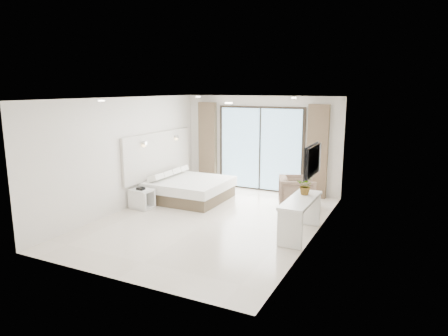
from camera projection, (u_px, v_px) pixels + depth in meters
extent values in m
plane|color=beige|center=(210.00, 221.00, 8.90)|extent=(6.20, 6.20, 0.00)
cube|color=silver|center=(261.00, 144.00, 11.37)|extent=(4.60, 0.02, 2.70)
cube|color=silver|center=(112.00, 195.00, 5.91)|extent=(4.60, 0.02, 2.70)
cube|color=silver|center=(126.00, 154.00, 9.63)|extent=(0.02, 6.20, 2.70)
cube|color=silver|center=(316.00, 171.00, 7.65)|extent=(0.02, 6.20, 2.70)
cube|color=white|center=(209.00, 98.00, 8.37)|extent=(4.60, 6.20, 0.02)
cube|color=beige|center=(159.00, 154.00, 10.79)|extent=(0.08, 3.00, 1.20)
cube|color=black|center=(313.00, 161.00, 7.61)|extent=(0.06, 1.00, 0.58)
cube|color=black|center=(311.00, 160.00, 7.63)|extent=(0.02, 1.04, 0.62)
cube|color=black|center=(260.00, 149.00, 11.37)|extent=(2.56, 0.04, 2.42)
cube|color=#96CBF0|center=(260.00, 149.00, 11.35)|extent=(2.40, 0.01, 2.30)
cube|color=brown|center=(208.00, 144.00, 11.97)|extent=(0.55, 0.14, 2.50)
cube|color=brown|center=(317.00, 152.00, 10.56)|extent=(0.55, 0.14, 2.50)
cylinder|color=white|center=(101.00, 101.00, 7.35)|extent=(0.12, 0.12, 0.02)
cylinder|color=white|center=(229.00, 103.00, 6.23)|extent=(0.12, 0.12, 0.02)
cylinder|color=white|center=(198.00, 97.00, 10.52)|extent=(0.12, 0.12, 0.02)
cylinder|color=white|center=(294.00, 98.00, 9.40)|extent=(0.12, 0.12, 0.02)
cube|color=brown|center=(189.00, 194.00, 10.59)|extent=(1.87, 1.78, 0.30)
cube|color=white|center=(189.00, 184.00, 10.53)|extent=(1.94, 1.85, 0.24)
cube|color=white|center=(156.00, 179.00, 10.23)|extent=(0.28, 0.37, 0.14)
cube|color=white|center=(165.00, 176.00, 10.59)|extent=(0.28, 0.37, 0.14)
cube|color=white|center=(173.00, 173.00, 10.95)|extent=(0.28, 0.37, 0.14)
cube|color=white|center=(181.00, 171.00, 11.30)|extent=(0.28, 0.37, 0.14)
cube|color=white|center=(142.00, 190.00, 9.75)|extent=(0.56, 0.48, 0.05)
cube|color=white|center=(142.00, 207.00, 9.83)|extent=(0.56, 0.48, 0.05)
cube|color=white|center=(137.00, 201.00, 9.62)|extent=(0.52, 0.10, 0.43)
cube|color=white|center=(147.00, 197.00, 9.96)|extent=(0.52, 0.10, 0.43)
cube|color=black|center=(141.00, 189.00, 9.69)|extent=(0.18, 0.14, 0.06)
cube|color=white|center=(301.00, 200.00, 7.86)|extent=(0.49, 1.57, 0.06)
cube|color=white|center=(290.00, 230.00, 7.31)|extent=(0.47, 0.06, 0.71)
cube|color=white|center=(309.00, 209.00, 8.56)|extent=(0.47, 0.06, 0.71)
imported|color=#33662D|center=(306.00, 188.00, 8.13)|extent=(0.37, 0.40, 0.29)
imported|color=#8A6F5A|center=(297.00, 191.00, 9.79)|extent=(1.02, 1.06, 0.86)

